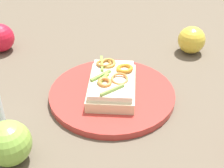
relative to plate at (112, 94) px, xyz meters
name	(u,v)px	position (x,y,z in m)	size (l,w,h in m)	color
ground_plane	(112,97)	(0.00, 0.00, -0.01)	(2.00, 2.00, 0.00)	brown
plate	(112,94)	(0.00, 0.00, 0.00)	(0.27, 0.27, 0.01)	#B0332E
sandwich	(112,84)	(0.00, 0.00, 0.03)	(0.18, 0.16, 0.05)	beige
apple_0	(192,40)	(0.28, -0.07, 0.03)	(0.07, 0.07, 0.07)	gold
apple_2	(9,143)	(-0.24, 0.05, 0.03)	(0.08, 0.08, 0.08)	#7FAE42
apple_3	(0,38)	(0.02, 0.36, 0.03)	(0.07, 0.07, 0.07)	red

